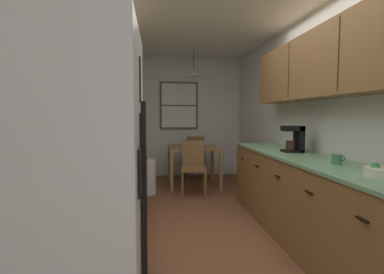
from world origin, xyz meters
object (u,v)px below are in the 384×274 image
Objects in this scene: trash_bin at (148,177)px; mug_by_coffeemaker at (337,159)px; refrigerator at (74,201)px; dining_table at (194,152)px; stove_range at (97,227)px; microwave_over_range at (77,68)px; table_serving_bowl at (196,145)px; storage_canister at (106,152)px; dining_chair_near at (193,165)px; coffee_maker at (295,138)px; fruit_bowl at (384,171)px; dining_chair_far at (194,155)px.

trash_bin is 3.14m from mug_by_coffeemaker.
refrigerator is 1.92× the size of dining_table.
microwave_over_range is (-0.11, 0.00, 1.20)m from stove_range.
table_serving_bowl is at bearing 73.24° from refrigerator.
dining_chair_near is at bearing 62.15° from storage_canister.
mug_by_coffeemaker is (1.98, 0.81, 0.06)m from refrigerator.
storage_canister is at bearing -166.84° from coffee_maker.
dining_chair_near is 3.09m from fruit_bowl.
dining_chair_far reaches higher than trash_bin.
refrigerator reaches higher than mug_by_coffeemaker.
microwave_over_range is at bearing -177.11° from mug_by_coffeemaker.
stove_range is at bearing -110.77° from table_serving_bowl.
stove_range is at bearing -96.33° from trash_bin.
trash_bin is at bearing -151.56° from table_serving_bowl.
mug_by_coffeemaker is (2.02, -0.38, -0.05)m from storage_canister.
storage_canister is (-1.14, -2.65, 0.36)m from dining_table.
microwave_over_range reaches higher than table_serving_bowl.
stove_range is at bearing -0.03° from microwave_over_range.
trash_bin is at bearing -129.76° from dining_chair_far.
dining_chair_near is 7.21× the size of mug_by_coffeemaker.
mug_by_coffeemaker is at bearing -73.90° from dining_table.
table_serving_bowl is (-0.84, 3.55, -0.16)m from fruit_bowl.
trash_bin is 4.71× the size of mug_by_coffeemaker.
refrigerator is 2.62m from coffee_maker.
table_serving_bowl is (0.05, 0.00, 0.14)m from dining_table.
microwave_over_range is 0.65× the size of dining_table.
dining_table is at bearing -98.63° from dining_chair_far.
fruit_bowl is at bearing -75.95° from dining_table.
storage_canister is at bearing 91.94° from refrigerator.
refrigerator reaches higher than dining_table.
fruit_bowl is at bearing -90.97° from coffee_maker.
stove_range reaches higher than storage_canister.
storage_canister is at bearing 90.66° from stove_range.
dining_chair_near is 2.32m from storage_canister.
table_serving_bowl is (1.19, 3.14, 0.30)m from stove_range.
coffee_maker is (0.81, -2.82, 0.56)m from dining_chair_far.
coffee_maker is (2.05, 0.96, 0.59)m from stove_range.
storage_canister is 0.61× the size of coffee_maker.
refrigerator is at bearing -107.72° from dining_chair_near.
dining_table is 1.03× the size of dining_chair_far.
stove_range is 1.22× the size of dining_chair_near.
fruit_bowl is (1.73, -3.06, 0.64)m from trash_bin.
microwave_over_range is 0.66× the size of dining_chair_far.
mug_by_coffeemaker is (-0.04, -0.86, -0.11)m from coffee_maker.
microwave_over_range reaches higher than fruit_bowl.
dining_chair_near is 2.96× the size of coffee_maker.
coffee_maker reaches higher than storage_canister.
coffee_maker reaches higher than dining_chair_far.
stove_range is 1.22× the size of dining_chair_far.
dining_table is 0.67m from dining_chair_far.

